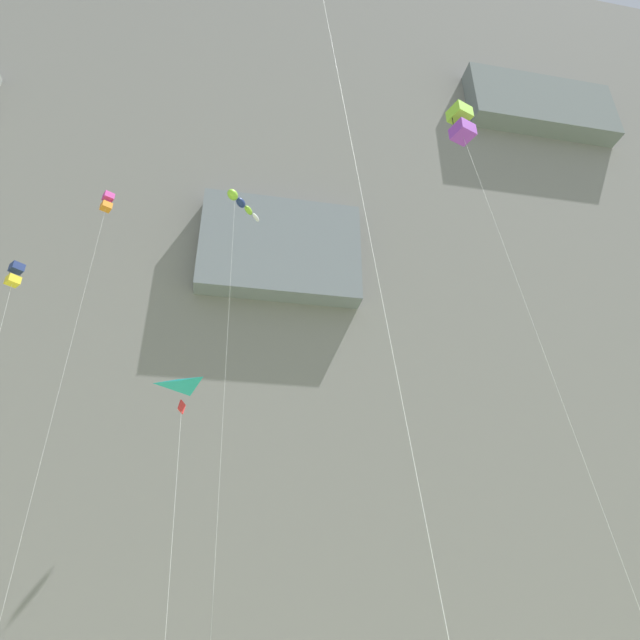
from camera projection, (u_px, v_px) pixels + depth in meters
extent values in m
cube|color=slate|center=(272.00, 234.00, 61.54)|extent=(180.00, 20.15, 80.39)
cube|color=slate|center=(280.00, 251.00, 47.94)|extent=(13.91, 2.90, 9.71)
cube|color=slate|center=(537.00, 112.00, 64.01)|extent=(17.73, 4.16, 7.91)
cylinder|color=silver|center=(345.00, 110.00, 15.25)|extent=(2.00, 4.39, 30.20)
ellipsoid|color=#8CCC33|center=(233.00, 195.00, 38.76)|extent=(1.13, 1.21, 0.80)
ellipsoid|color=navy|center=(241.00, 203.00, 39.72)|extent=(1.01, 1.13, 0.67)
ellipsoid|color=#8CCC33|center=(248.00, 210.00, 40.68)|extent=(0.90, 1.04, 0.55)
ellipsoid|color=white|center=(256.00, 218.00, 41.65)|extent=(0.78, 0.96, 0.42)
cylinder|color=silver|center=(225.00, 376.00, 30.70)|extent=(0.81, 3.85, 28.60)
cube|color=#CC3399|center=(108.00, 197.00, 38.77)|extent=(0.92, 0.92, 0.47)
cube|color=orange|center=(106.00, 207.00, 38.37)|extent=(0.92, 0.92, 0.47)
cylinder|color=black|center=(112.00, 202.00, 38.62)|extent=(0.02, 0.02, 1.27)
cylinder|color=black|center=(103.00, 201.00, 38.52)|extent=(0.02, 0.02, 1.27)
cylinder|color=silver|center=(61.00, 384.00, 30.19)|extent=(0.68, 3.96, 27.50)
pyramid|color=teal|center=(189.00, 409.00, 22.03)|extent=(1.93, 1.70, 0.37)
cube|color=red|center=(182.00, 407.00, 21.55)|extent=(0.28, 0.45, 0.52)
cylinder|color=silver|center=(172.00, 538.00, 18.64)|extent=(0.58, 1.56, 9.81)
cube|color=#8CCC33|center=(460.00, 114.00, 31.96)|extent=(1.42, 1.42, 0.78)
cube|color=purple|center=(463.00, 132.00, 31.29)|extent=(1.42, 1.42, 0.78)
cylinder|color=black|center=(469.00, 124.00, 31.70)|extent=(0.04, 0.04, 2.10)
cylinder|color=black|center=(453.00, 122.00, 31.54)|extent=(0.04, 0.04, 2.10)
cylinder|color=silver|center=(534.00, 325.00, 22.86)|extent=(0.69, 4.89, 26.53)
cube|color=navy|center=(17.00, 268.00, 27.65)|extent=(0.82, 0.82, 0.41)
cube|color=yellow|center=(13.00, 281.00, 27.30)|extent=(0.82, 0.82, 0.41)
cylinder|color=black|center=(20.00, 275.00, 27.52)|extent=(0.02, 0.02, 1.11)
cylinder|color=black|center=(9.00, 274.00, 27.43)|extent=(0.02, 0.02, 1.11)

